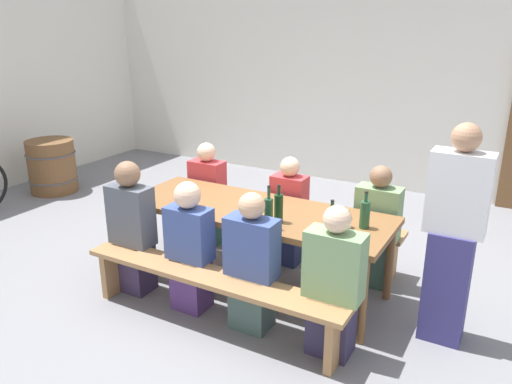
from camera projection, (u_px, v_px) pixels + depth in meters
The scene contains 20 objects.
ground_plane at pixel (256, 285), 4.59m from camera, with size 24.00×24.00×0.00m, color slate.
back_wall at pixel (380, 73), 6.96m from camera, with size 14.00×0.20×3.20m, color silver.
tasting_table at pixel (256, 216), 4.37m from camera, with size 2.35×0.85×0.75m.
bench_near at pixel (210, 285), 3.87m from camera, with size 2.25×0.30×0.45m.
bench_far at pixel (291, 222), 5.07m from camera, with size 2.25×0.30×0.45m.
wine_bottle_0 at pixel (331, 224), 3.72m from camera, with size 0.07×0.07×0.30m.
wine_bottle_1 at pixel (279, 208), 4.02m from camera, with size 0.07×0.07×0.31m.
wine_bottle_2 at pixel (365, 214), 3.90m from camera, with size 0.08×0.08×0.30m.
wine_bottle_3 at pixel (269, 213), 3.88m from camera, with size 0.07×0.07×0.35m.
wine_glass_0 at pixel (348, 214), 3.91m from camera, with size 0.07×0.07×0.17m.
wine_glass_1 at pixel (178, 191), 4.45m from camera, with size 0.07×0.07×0.15m.
seated_guest_near_0 at pixel (132, 230), 4.35m from camera, with size 0.39×0.24×1.19m.
seated_guest_near_1 at pixel (190, 249), 4.08m from camera, with size 0.37×0.24×1.10m.
seated_guest_near_2 at pixel (252, 266), 3.81m from camera, with size 0.40×0.24×1.11m.
seated_guest_near_3 at pixel (333, 287), 3.51m from camera, with size 0.41×0.24×1.13m.
seated_guest_far_0 at pixel (208, 197), 5.31m from camera, with size 0.36×0.24×1.11m.
seated_guest_far_1 at pixel (289, 214), 4.88m from camera, with size 0.33×0.24×1.08m.
seated_guest_far_2 at pixel (377, 230), 4.47m from camera, with size 0.39×0.24×1.12m.
standing_host at pixel (452, 241), 3.60m from camera, with size 0.41×0.24×1.65m.
wine_barrel at pixel (52, 166), 7.02m from camera, with size 0.67×0.67×0.73m.
Camera 1 is at (2.00, -3.55, 2.28)m, focal length 35.36 mm.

